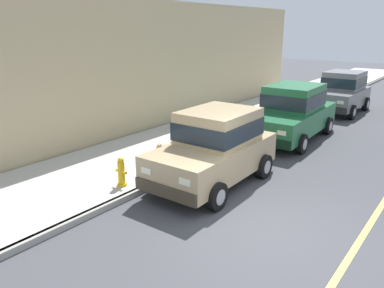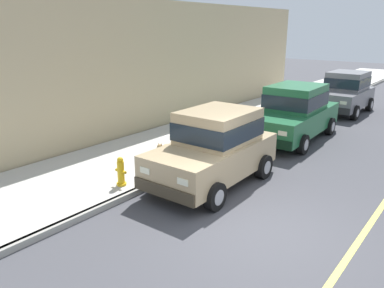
{
  "view_description": "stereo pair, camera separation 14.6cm",
  "coord_description": "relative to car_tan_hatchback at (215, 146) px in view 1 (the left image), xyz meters",
  "views": [
    {
      "loc": [
        2.88,
        -6.09,
        3.85
      ],
      "look_at": [
        -2.97,
        1.58,
        0.85
      ],
      "focal_mm": 35.37,
      "sensor_mm": 36.0,
      "label": 1
    },
    {
      "loc": [
        2.99,
        -6.0,
        3.85
      ],
      "look_at": [
        -2.97,
        1.58,
        0.85
      ],
      "focal_mm": 35.37,
      "sensor_mm": 36.0,
      "label": 2
    }
  ],
  "objects": [
    {
      "name": "curb",
      "position": [
        -1.06,
        -1.44,
        -0.91
      ],
      "size": [
        0.16,
        64.0,
        0.14
      ],
      "primitive_type": "cube",
      "color": "gray",
      "rests_on": "ground"
    },
    {
      "name": "car_grey_hatchback",
      "position": [
        -0.04,
        10.62,
        0.0
      ],
      "size": [
        1.97,
        3.81,
        1.88
      ],
      "color": "slate",
      "rests_on": "ground"
    },
    {
      "name": "lane_centre_line",
      "position": [
        3.74,
        -1.44,
        -0.97
      ],
      "size": [
        0.12,
        57.6,
        0.01
      ],
      "primitive_type": "cube",
      "color": "#E0D64C",
      "rests_on": "ground"
    },
    {
      "name": "car_tan_hatchback",
      "position": [
        0.0,
        0.0,
        0.0
      ],
      "size": [
        2.0,
        3.83,
        1.88
      ],
      "color": "tan",
      "rests_on": "ground"
    },
    {
      "name": "car_green_sedan",
      "position": [
        -0.08,
        5.0,
        0.01
      ],
      "size": [
        2.15,
        4.66,
        1.92
      ],
      "color": "#23663D",
      "rests_on": "ground"
    },
    {
      "name": "dog_tan",
      "position": [
        -2.08,
        0.42,
        -0.55
      ],
      "size": [
        0.21,
        0.76,
        0.49
      ],
      "color": "tan",
      "rests_on": "sidewalk"
    },
    {
      "name": "fire_hydrant",
      "position": [
        -1.51,
        -1.8,
        -0.5
      ],
      "size": [
        0.34,
        0.24,
        0.72
      ],
      "color": "gold",
      "rests_on": "sidewalk"
    },
    {
      "name": "sidewalk",
      "position": [
        -2.86,
        -1.44,
        -0.91
      ],
      "size": [
        3.6,
        64.0,
        0.14
      ],
      "primitive_type": "cube",
      "color": "#B7B5AD",
      "rests_on": "ground"
    },
    {
      "name": "ground_plane",
      "position": [
        2.14,
        -1.44,
        -0.98
      ],
      "size": [
        80.0,
        80.0,
        0.0
      ],
      "primitive_type": "plane",
      "color": "#424247"
    },
    {
      "name": "building_facade",
      "position": [
        -4.96,
        4.05,
        1.42
      ],
      "size": [
        0.5,
        20.0,
        4.79
      ],
      "primitive_type": "cube",
      "color": "tan",
      "rests_on": "ground"
    }
  ]
}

